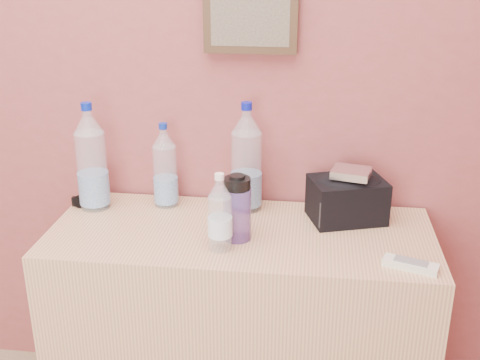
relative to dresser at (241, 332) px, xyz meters
name	(u,v)px	position (x,y,z in m)	size (l,w,h in m)	color
picture_frame	(251,14)	(0.00, 0.25, 1.02)	(0.30, 0.03, 0.25)	#382311
dresser	(241,332)	(0.00, 0.00, 0.00)	(1.21, 0.51, 0.76)	tan
pet_large_a	(92,163)	(-0.52, 0.12, 0.54)	(0.10, 0.10, 0.37)	silver
pet_large_b	(165,170)	(-0.28, 0.17, 0.51)	(0.08, 0.08, 0.29)	silver
pet_large_c	(246,163)	(0.00, 0.18, 0.54)	(0.10, 0.10, 0.37)	white
pet_small	(220,217)	(-0.05, -0.12, 0.48)	(0.07, 0.07, 0.24)	white
nalgene_bottle	(237,208)	(0.00, -0.05, 0.48)	(0.09, 0.09, 0.21)	#5C398E
sunglasses	(90,202)	(-0.54, 0.12, 0.40)	(0.13, 0.05, 0.03)	black
ac_remote	(411,265)	(0.50, -0.17, 0.39)	(0.15, 0.05, 0.02)	silver
toiletry_bag	(347,197)	(0.33, 0.13, 0.46)	(0.23, 0.17, 0.16)	black
foil_packet	(351,173)	(0.34, 0.11, 0.55)	(0.12, 0.10, 0.02)	silver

